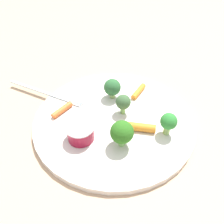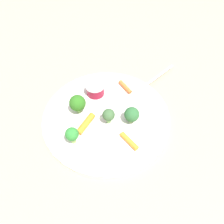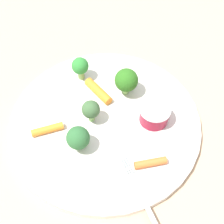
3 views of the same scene
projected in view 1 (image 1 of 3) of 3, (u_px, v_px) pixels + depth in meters
name	position (u px, v px, depth m)	size (l,w,h in m)	color
ground_plane	(114.00, 121.00, 0.44)	(2.40, 2.40, 0.00)	tan
plate	(114.00, 119.00, 0.44)	(0.31, 0.31, 0.01)	silver
sauce_cup	(81.00, 132.00, 0.39)	(0.05, 0.05, 0.03)	maroon
broccoli_floret_0	(123.00, 102.00, 0.43)	(0.03, 0.03, 0.04)	#82B863
broccoli_floret_1	(112.00, 88.00, 0.47)	(0.04, 0.04, 0.04)	#90B667
broccoli_floret_2	(122.00, 132.00, 0.37)	(0.04, 0.04, 0.05)	#8FC469
broccoli_floret_3	(169.00, 122.00, 0.39)	(0.03, 0.03, 0.05)	#93B761
carrot_stick_0	(139.00, 91.00, 0.49)	(0.01, 0.01, 0.05)	orange
carrot_stick_1	(62.00, 110.00, 0.44)	(0.01, 0.01, 0.05)	orange
carrot_stick_2	(139.00, 127.00, 0.41)	(0.02, 0.02, 0.06)	orange
fork	(45.00, 93.00, 0.49)	(0.08, 0.18, 0.00)	#B2BDBF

